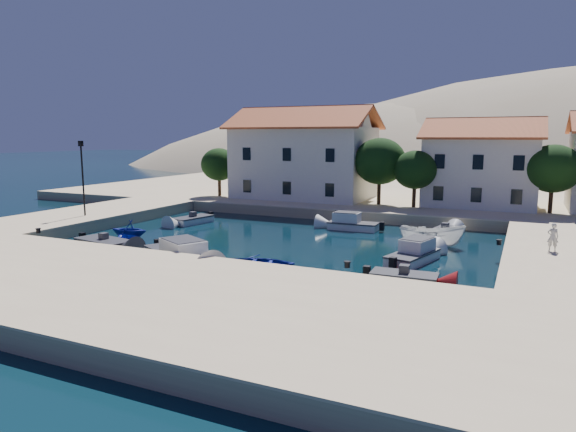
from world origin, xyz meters
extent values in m
plane|color=black|center=(0.00, 0.00, 0.00)|extent=(400.00, 400.00, 0.00)
cube|color=#D2B890|center=(0.00, -6.00, 0.50)|extent=(52.00, 12.00, 1.00)
cube|color=#D2B890|center=(-19.00, 10.00, 0.50)|extent=(8.00, 20.00, 1.00)
cube|color=#D2B890|center=(2.00, 38.00, 0.50)|extent=(80.00, 36.00, 1.00)
ellipsoid|color=tan|center=(-10.00, 110.00, -20.00)|extent=(198.00, 126.00, 72.00)
cube|color=white|center=(-6.00, 28.00, 4.75)|extent=(14.00, 9.00, 7.50)
pyramid|color=#964322|center=(-6.00, 28.00, 9.60)|extent=(14.70, 9.45, 2.20)
cube|color=white|center=(12.00, 29.00, 4.25)|extent=(10.00, 8.00, 6.50)
pyramid|color=#964322|center=(12.00, 29.00, 8.40)|extent=(10.50, 8.40, 1.80)
cylinder|color=#382314|center=(-15.00, 25.00, 2.25)|extent=(0.36, 0.36, 2.50)
ellipsoid|color=black|center=(-15.00, 25.00, 4.50)|extent=(4.00, 4.00, 3.60)
cylinder|color=#382314|center=(3.00, 25.50, 2.50)|extent=(0.36, 0.36, 3.00)
ellipsoid|color=black|center=(3.00, 25.50, 5.20)|extent=(5.00, 5.00, 4.50)
cylinder|color=#382314|center=(6.50, 25.00, 2.25)|extent=(0.36, 0.36, 2.50)
ellipsoid|color=black|center=(6.50, 25.00, 4.50)|extent=(4.00, 4.00, 3.60)
cylinder|color=#382314|center=(18.00, 26.00, 2.38)|extent=(0.36, 0.36, 2.75)
ellipsoid|color=black|center=(18.00, 26.00, 4.85)|extent=(4.60, 4.60, 4.14)
cylinder|color=black|center=(-17.50, 8.00, 4.00)|extent=(0.14, 0.14, 6.00)
cube|color=black|center=(-17.50, 8.00, 7.00)|extent=(0.35, 0.25, 0.45)
cylinder|color=black|center=(-14.30, 0.80, 1.15)|extent=(0.36, 0.36, 0.30)
cylinder|color=black|center=(8.00, 0.80, 1.15)|extent=(0.36, 0.36, 0.30)
cylinder|color=black|center=(14.70, 10.00, 1.15)|extent=(0.36, 0.36, 0.30)
cube|color=#38393E|center=(-10.06, 2.51, 0.25)|extent=(4.42, 2.55, 0.90)
cube|color=#38393E|center=(-10.06, 2.51, 0.58)|extent=(4.52, 2.61, 0.10)
cube|color=#38393E|center=(-10.06, 2.51, 0.80)|extent=(0.58, 0.58, 0.50)
cube|color=silver|center=(-3.32, 1.84, 0.25)|extent=(5.72, 4.46, 0.90)
cube|color=#38393E|center=(-3.32, 1.84, 0.58)|extent=(5.85, 4.56, 0.10)
cube|color=silver|center=(-3.32, 1.84, 0.95)|extent=(3.37, 3.00, 0.90)
imported|color=#1B2997|center=(2.20, 1.92, 0.00)|extent=(5.21, 4.44, 0.91)
cube|color=maroon|center=(10.57, 2.38, 0.25)|extent=(3.35, 1.61, 0.90)
cube|color=#38393E|center=(10.57, 2.38, 0.58)|extent=(3.42, 1.65, 0.10)
cube|color=#38393E|center=(10.57, 2.38, 0.80)|extent=(0.52, 0.52, 0.50)
cube|color=silver|center=(10.01, 7.31, 0.25)|extent=(2.71, 4.53, 0.90)
cube|color=#38393E|center=(10.01, 7.31, 0.58)|extent=(2.77, 4.63, 0.10)
cube|color=silver|center=(10.01, 7.31, 0.95)|extent=(1.97, 2.53, 0.90)
imported|color=silver|center=(10.28, 12.53, 0.00)|extent=(4.68, 2.44, 1.72)
cube|color=silver|center=(10.57, 16.68, 0.25)|extent=(2.10, 3.50, 0.90)
cube|color=#38393E|center=(10.57, 16.68, 0.58)|extent=(2.14, 3.58, 0.10)
cube|color=#38393E|center=(10.57, 16.68, 0.80)|extent=(0.58, 0.58, 0.50)
imported|color=#1B2997|center=(-11.06, 6.11, 0.00)|extent=(3.22, 2.89, 1.52)
cube|color=silver|center=(-10.36, 13.35, 0.25)|extent=(2.29, 3.88, 0.90)
cube|color=#38393E|center=(-10.36, 13.35, 0.58)|extent=(2.34, 3.97, 0.10)
cube|color=#38393E|center=(-10.36, 13.35, 0.80)|extent=(0.59, 0.59, 0.50)
cube|color=silver|center=(3.33, 16.40, 0.25)|extent=(4.00, 1.78, 0.90)
cube|color=#38393E|center=(3.33, 16.40, 0.58)|extent=(4.10, 1.82, 0.10)
cube|color=silver|center=(3.33, 16.40, 0.95)|extent=(2.13, 1.48, 0.90)
imported|color=beige|center=(17.58, 9.44, 1.83)|extent=(0.62, 0.43, 1.66)
camera|label=1|loc=(15.95, -23.41, 7.60)|focal=32.00mm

